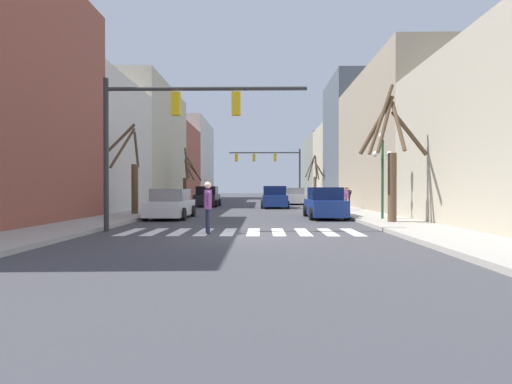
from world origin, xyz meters
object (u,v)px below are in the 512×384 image
car_parked_left_far (294,197)px  car_driving_toward_lane (325,204)px  pedestrian_on_left_sidewalk (347,195)px  pedestrian_near_right_corner (208,203)px  street_tree_right_near (187,180)px  traffic_signal_far (273,162)px  traffic_signal_near (168,119)px  car_driving_away_lane (171,205)px  street_lamp_right_corner (383,157)px  street_tree_left_mid (315,179)px  car_parked_right_far (274,198)px  car_parked_left_near (207,197)px  pedestrian_waiting_at_curb (346,196)px  street_tree_left_far (391,158)px  street_tree_right_mid (130,175)px

car_parked_left_far → car_driving_toward_lane: car_parked_left_far is taller
pedestrian_on_left_sidewalk → pedestrian_near_right_corner: bearing=94.1°
street_tree_right_near → traffic_signal_far: bearing=40.4°
traffic_signal_near → traffic_signal_far: 30.03m
car_parked_left_far → traffic_signal_near: bearing=165.1°
traffic_signal_near → traffic_signal_far: (4.66, 29.66, 0.34)m
car_parked_left_far → car_driving_away_lane: 20.53m
street_lamp_right_corner → traffic_signal_far: bearing=100.2°
street_tree_left_mid → car_parked_left_far: bearing=-115.0°
traffic_signal_far → car_parked_right_far: 12.13m
car_parked_left_near → street_tree_left_mid: street_tree_left_mid is taller
car_driving_away_lane → pedestrian_waiting_at_curb: 11.66m
car_driving_toward_lane → street_tree_left_far: 5.12m
traffic_signal_far → street_tree_left_far: (4.31, -27.07, -1.58)m
street_lamp_right_corner → pedestrian_on_left_sidewalk: 9.34m
car_parked_left_near → car_parked_left_far: (8.07, 4.83, -0.05)m
pedestrian_on_left_sidewalk → street_tree_left_far: bearing=120.6°
car_parked_left_near → street_tree_left_mid: size_ratio=0.82×
car_parked_left_near → pedestrian_near_right_corner: pedestrian_near_right_corner is taller
traffic_signal_near → street_tree_left_mid: bearing=73.0°
car_parked_left_far → street_tree_right_mid: bearing=148.0°
car_parked_left_near → pedestrian_waiting_at_curb: car_parked_left_near is taller
pedestrian_waiting_at_curb → street_tree_right_mid: (-13.03, -3.72, 1.26)m
car_parked_right_far → street_tree_left_far: street_tree_left_far is taller
car_driving_toward_lane → pedestrian_on_left_sidewalk: 7.43m
car_parked_left_far → car_driving_toward_lane: 18.56m
traffic_signal_far → street_tree_left_far: street_tree_left_far is taller
street_tree_right_mid → pedestrian_waiting_at_curb: bearing=15.9°
street_lamp_right_corner → street_tree_right_mid: street_tree_right_mid is taller
car_parked_left_far → pedestrian_on_left_sidewalk: (2.77, -11.64, 0.32)m
car_parked_right_far → pedestrian_on_left_sidewalk: (5.01, -4.46, 0.26)m
car_driving_toward_lane → street_tree_right_near: bearing=33.1°
car_parked_right_far → car_parked_left_far: 7.52m
car_driving_away_lane → street_tree_right_near: street_tree_right_near is taller
street_lamp_right_corner → car_parked_left_near: size_ratio=0.94×
car_parked_left_far → pedestrian_waiting_at_curb: 13.69m
pedestrian_waiting_at_curb → street_tree_left_mid: bearing=32.3°
street_tree_left_mid → street_tree_right_mid: (-13.65, -23.42, -0.34)m
pedestrian_on_left_sidewalk → street_tree_right_mid: street_tree_right_mid is taller
pedestrian_on_left_sidewalk → traffic_signal_far: bearing=-39.9°
car_parked_left_far → pedestrian_waiting_at_curb: pedestrian_waiting_at_curb is taller
car_driving_away_lane → pedestrian_waiting_at_curb: bearing=-62.6°
car_parked_left_far → car_driving_toward_lane: size_ratio=1.04×
car_driving_away_lane → pedestrian_on_left_sidewalk: pedestrian_on_left_sidewalk is taller
car_driving_away_lane → pedestrian_on_left_sidewalk: 13.04m
pedestrian_on_left_sidewalk → street_tree_left_mid: bearing=-57.1°
traffic_signal_near → street_tree_right_near: (-3.57, 22.65, -1.72)m
traffic_signal_far → car_driving_away_lane: size_ratio=1.76×
car_driving_away_lane → pedestrian_waiting_at_curb: (10.34, 5.37, 0.34)m
car_parked_left_far → street_tree_right_near: 10.75m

